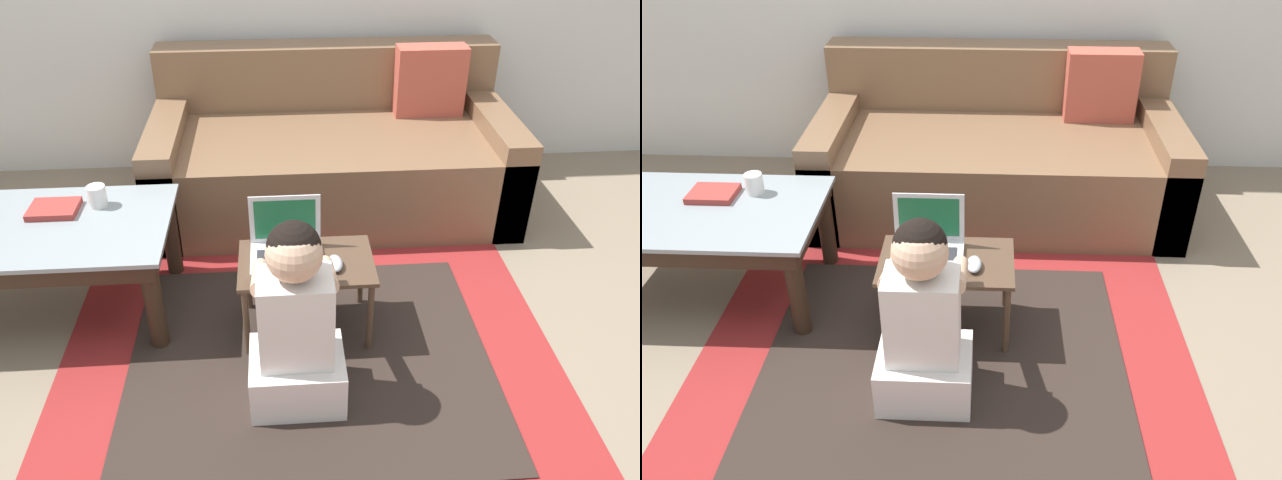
{
  "view_description": "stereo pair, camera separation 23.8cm",
  "coord_description": "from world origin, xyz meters",
  "views": [
    {
      "loc": [
        -0.2,
        -1.9,
        1.7
      ],
      "look_at": [
        -0.06,
        0.08,
        0.39
      ],
      "focal_mm": 35.0,
      "sensor_mm": 36.0,
      "label": 1
    },
    {
      "loc": [
        0.03,
        -1.91,
        1.7
      ],
      "look_at": [
        -0.06,
        0.08,
        0.39
      ],
      "focal_mm": 35.0,
      "sensor_mm": 36.0,
      "label": 2
    }
  ],
  "objects": [
    {
      "name": "cup_on_table",
      "position": [
        -0.94,
        0.36,
        0.47
      ],
      "size": [
        0.07,
        0.07,
        0.09
      ],
      "color": "white",
      "rests_on": "coffee_table"
    },
    {
      "name": "book_on_table",
      "position": [
        -1.11,
        0.32,
        0.44
      ],
      "size": [
        0.19,
        0.15,
        0.03
      ],
      "color": "#99332D",
      "rests_on": "coffee_table"
    },
    {
      "name": "area_rug",
      "position": [
        -0.11,
        -0.15,
        0.0
      ],
      "size": [
        1.9,
        1.62,
        0.01
      ],
      "color": "maroon",
      "rests_on": "ground_plane"
    },
    {
      "name": "person_seated",
      "position": [
        -0.17,
        -0.33,
        0.33
      ],
      "size": [
        0.33,
        0.38,
        0.72
      ],
      "color": "silver",
      "rests_on": "ground_plane"
    },
    {
      "name": "computer_mouse",
      "position": [
        -0.01,
        -0.02,
        0.35
      ],
      "size": [
        0.06,
        0.1,
        0.03
      ],
      "color": "#B2B7C1",
      "rests_on": "laptop_desk"
    },
    {
      "name": "coffee_table",
      "position": [
        -1.18,
        0.22,
        0.36
      ],
      "size": [
        1.09,
        0.6,
        0.42
      ],
      "color": "gray",
      "rests_on": "ground_plane"
    },
    {
      "name": "couch",
      "position": [
        0.09,
        1.09,
        0.27
      ],
      "size": [
        1.82,
        0.94,
        0.78
      ],
      "color": "brown",
      "rests_on": "ground_plane"
    },
    {
      "name": "ground_plane",
      "position": [
        0.0,
        0.0,
        0.0
      ],
      "size": [
        16.0,
        16.0,
        0.0
      ],
      "primitive_type": "plane",
      "color": "#7F705B"
    },
    {
      "name": "laptop",
      "position": [
        -0.19,
        0.06,
        0.37
      ],
      "size": [
        0.27,
        0.21,
        0.22
      ],
      "color": "silver",
      "rests_on": "laptop_desk"
    },
    {
      "name": "laptop_desk",
      "position": [
        -0.11,
        0.03,
        0.29
      ],
      "size": [
        0.51,
        0.33,
        0.33
      ],
      "color": "#4C3828",
      "rests_on": "ground_plane"
    }
  ]
}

